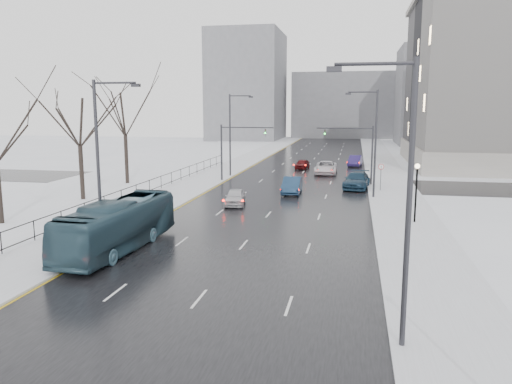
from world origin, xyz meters
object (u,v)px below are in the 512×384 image
Objects in this scene: sedan_center_near at (235,197)px; sedan_center_far at (302,164)px; bus at (118,225)px; sedan_right_far at (357,180)px; no_uturn_sign at (381,169)px; mast_signal_right at (362,148)px; tree_park_d at (83,200)px; mast_signal_left at (231,146)px; tree_park_c at (2,225)px; lamppost_r_mid at (416,184)px; sedan_right_cross at (326,168)px; sedan_right_distant at (355,161)px; streetlight_l_far at (232,131)px; sedan_right_near at (292,185)px; tree_park_e at (128,184)px; streetlight_r_near at (402,192)px; streetlight_r_mid at (373,138)px; streetlight_l_near at (101,155)px.

sedan_center_near is 1.04× the size of sedan_center_far.
sedan_right_far is (13.86, 26.17, -0.65)m from bus.
mast_signal_right is at bearing 115.11° from no_uturn_sign.
tree_park_d is 1.92× the size of mast_signal_left.
lamppost_r_mid is at bearing 11.50° from tree_park_c.
sedan_right_cross is (20.82, 22.60, 0.86)m from tree_park_d.
mast_signal_right reaches higher than lamppost_r_mid.
bus is at bearing -99.55° from sedan_right_distant.
tree_park_c reaches higher than sedan_right_distant.
streetlight_l_far is 14.73m from sedan_right_near.
sedan_right_distant is (14.82, 14.14, -4.80)m from streetlight_l_far.
streetlight_r_near is at bearing -52.21° from tree_park_e.
sedan_right_cross is 10.21m from sedan_right_distant.
tree_park_c is at bearing -132.31° from sedan_right_far.
lamppost_r_mid is 1.04× the size of sedan_center_near.
streetlight_r_mid is at bearing 90.00° from streetlight_r_near.
sedan_center_far is at bearing 91.48° from sedan_right_near.
tree_park_d is at bearing 173.43° from sedan_center_near.
tree_park_e is 26.16m from mast_signal_right.
streetlight_r_mid is 17.50m from mast_signal_left.
lamppost_r_mid is at bearing -73.14° from sedan_right_cross.
mast_signal_left is 15.42m from sedan_center_far.
mast_signal_left is at bearing 93.15° from bus.
lamppost_r_mid is 27.85m from sedan_right_cross.
tree_park_e is at bearing 112.69° from streetlight_l_near.
sedan_right_cross reaches higher than sedan_right_near.
no_uturn_sign is (1.03, 4.00, -3.32)m from streetlight_r_mid.
mast_signal_right reaches higher than sedan_center_far.
sedan_right_far is 1.24× the size of sedan_right_distant.
streetlight_r_mid is 25.85m from bus.
tree_park_e is (0.30, 20.00, 0.00)m from tree_park_c.
sedan_right_far is at bearing 39.54° from sedan_center_near.
streetlight_r_mid is 5.30m from no_uturn_sign.
streetlight_r_mid is 0.93× the size of bus.
streetlight_r_mid is at bearing 50.76° from streetlight_l_near.
lamppost_r_mid is at bearing -74.18° from streetlight_r_mid.
bus reaches higher than sedan_right_distant.
sedan_right_distant is (-2.55, 22.14, -1.49)m from no_uturn_sign.
sedan_center_far is 0.84× the size of sedan_right_distant.
no_uturn_sign is at bearing 88.26° from streetlight_r_near.
mast_signal_left is at bearing 166.40° from no_uturn_sign.
streetlight_l_near is 4.28m from bus.
streetlight_l_near is 29.81m from no_uturn_sign.
streetlight_l_near is (10.03, -24.00, 5.62)m from tree_park_e.
tree_park_d is 10.01m from tree_park_e.
mast_signal_right is 32.03m from bus.
tree_park_c is at bearing -139.67° from sedan_right_near.
tree_park_e is at bearing -149.12° from sedan_right_cross.
sedan_right_far is (15.02, -6.36, -4.73)m from streetlight_l_far.
tree_park_e is 5.00× the size of no_uturn_sign.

